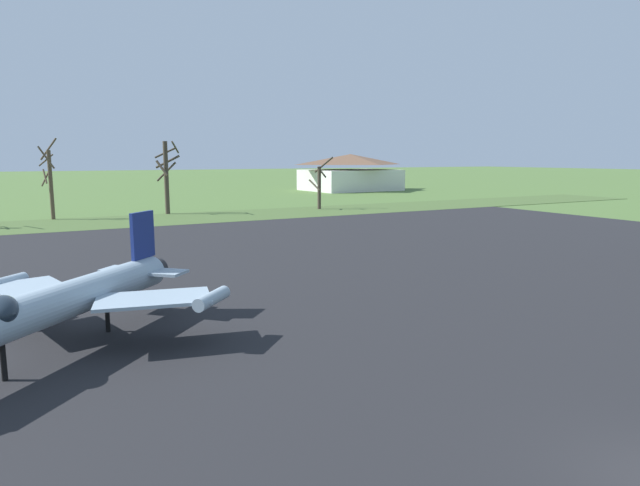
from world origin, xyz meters
TOP-DOWN VIEW (x-y plane):
  - asphalt_apron at (0.00, 18.40)m, footprint 91.36×61.33m
  - grass_verge_strip at (0.00, 55.07)m, footprint 151.36×12.00m
  - jet_fighter_front_right at (-10.57, 14.61)m, footprint 11.22×11.29m
  - bare_tree_right_of_center at (-8.19, 60.77)m, footprint 2.05×2.16m
  - bare_tree_far_right at (4.25, 60.77)m, footprint 3.13×3.69m
  - bare_tree_backdrop_extra at (23.06, 57.43)m, footprint 3.18×3.14m
  - visitor_building at (48.92, 91.43)m, footprint 19.05×14.98m

SIDE VIEW (x-z plane):
  - asphalt_apron at x=0.00m, z-range 0.00..0.05m
  - grass_verge_strip at x=0.00m, z-range 0.00..0.06m
  - jet_fighter_front_right at x=-10.57m, z-range -0.35..4.10m
  - bare_tree_backdrop_extra at x=23.06m, z-range -0.15..6.67m
  - visitor_building at x=48.92m, z-range -0.08..7.30m
  - bare_tree_right_of_center at x=-8.19m, z-range -0.10..8.72m
  - bare_tree_far_right at x=4.25m, z-range 0.48..9.06m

